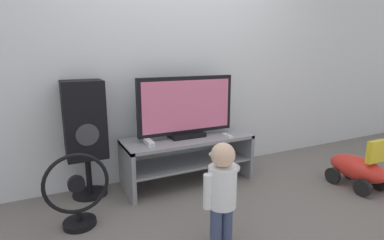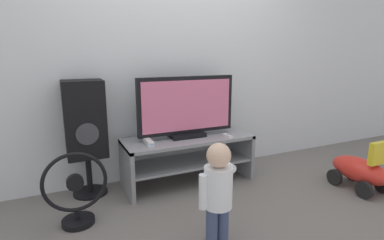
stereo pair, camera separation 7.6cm
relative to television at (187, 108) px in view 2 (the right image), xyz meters
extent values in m
plane|color=slate|center=(0.00, -0.27, -0.75)|extent=(16.00, 16.00, 0.00)
cube|color=silver|center=(0.00, 0.30, 0.55)|extent=(10.00, 0.06, 2.60)
cube|color=gray|center=(0.00, -0.02, -0.30)|extent=(1.25, 0.49, 0.03)
cube|color=gray|center=(0.00, -0.02, -0.54)|extent=(1.21, 0.45, 0.02)
cube|color=gray|center=(-0.61, -0.02, -0.52)|extent=(0.04, 0.49, 0.46)
cube|color=gray|center=(0.61, -0.02, -0.52)|extent=(0.04, 0.49, 0.46)
cube|color=black|center=(0.00, 0.00, -0.27)|extent=(0.34, 0.20, 0.04)
cube|color=black|center=(0.00, 0.00, 0.03)|extent=(0.97, 0.05, 0.55)
cube|color=#D8668C|center=(0.00, -0.03, 0.03)|extent=(0.90, 0.01, 0.48)
cube|color=white|center=(-0.41, -0.08, -0.27)|extent=(0.05, 0.19, 0.04)
cube|color=#3F8CE5|center=(-0.41, -0.18, -0.27)|extent=(0.03, 0.00, 0.01)
cube|color=white|center=(0.36, -0.18, -0.28)|extent=(0.04, 0.13, 0.02)
cylinder|color=#337FD8|center=(0.36, -0.18, -0.26)|extent=(0.01, 0.01, 0.00)
cylinder|color=#3F4C72|center=(-0.30, -1.06, -0.60)|extent=(0.08, 0.08, 0.30)
cylinder|color=#3F4C72|center=(-0.21, -1.06, -0.60)|extent=(0.08, 0.08, 0.30)
cylinder|color=white|center=(-0.25, -1.06, -0.32)|extent=(0.18, 0.18, 0.27)
sphere|color=beige|center=(-0.25, -1.06, -0.11)|extent=(0.15, 0.15, 0.15)
cylinder|color=white|center=(-0.36, -1.06, -0.33)|extent=(0.06, 0.06, 0.23)
cylinder|color=white|center=(-0.15, -0.95, -0.22)|extent=(0.06, 0.23, 0.06)
sphere|color=beige|center=(-0.15, -0.84, -0.22)|extent=(0.07, 0.07, 0.07)
cube|color=white|center=(-0.15, -0.80, -0.22)|extent=(0.03, 0.13, 0.02)
cylinder|color=black|center=(-0.92, 0.12, -0.74)|extent=(0.30, 0.30, 0.02)
cylinder|color=black|center=(-0.92, 0.12, -0.57)|extent=(0.05, 0.05, 0.36)
cube|color=black|center=(-0.92, 0.12, -0.05)|extent=(0.34, 0.27, 0.68)
cylinder|color=#38383D|center=(-0.92, -0.03, -0.15)|extent=(0.19, 0.01, 0.19)
cylinder|color=black|center=(-1.06, -0.38, -0.73)|extent=(0.24, 0.24, 0.04)
cylinder|color=black|center=(-1.06, -0.38, -0.67)|extent=(0.04, 0.04, 0.08)
torus|color=black|center=(-1.06, -0.38, -0.41)|extent=(0.46, 0.03, 0.46)
cylinder|color=black|center=(-1.06, -0.38, -0.41)|extent=(0.12, 0.05, 0.12)
ellipsoid|color=red|center=(1.39, -0.85, -0.56)|extent=(0.26, 0.56, 0.22)
cube|color=yellow|center=(1.39, -1.01, -0.35)|extent=(0.21, 0.05, 0.20)
cylinder|color=black|center=(1.26, -0.70, -0.67)|extent=(0.04, 0.16, 0.16)
cylinder|color=black|center=(1.52, -0.70, -0.67)|extent=(0.04, 0.16, 0.16)
cylinder|color=black|center=(1.26, -1.01, -0.67)|extent=(0.04, 0.16, 0.16)
cylinder|color=black|center=(1.52, -1.01, -0.67)|extent=(0.04, 0.16, 0.16)
camera|label=1|loc=(-1.21, -2.55, 0.50)|focal=28.00mm
camera|label=2|loc=(-1.14, -2.58, 0.50)|focal=28.00mm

